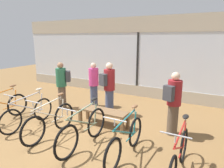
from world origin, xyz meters
TOP-DOWN VIEW (x-y plane):
  - ground_plane at (0.00, 0.00)m, footprint 24.00×24.00m
  - shop_back_wall at (0.00, 4.08)m, footprint 12.00×0.08m
  - bicycle_far_left at (-2.46, -0.26)m, footprint 0.46×1.75m
  - bicycle_left at (-1.48, -0.12)m, footprint 0.46×1.71m
  - bicycle_center_left at (-0.53, -0.25)m, footprint 0.46×1.71m
  - bicycle_center_right at (0.47, -0.23)m, footprint 0.46×1.80m
  - bicycle_right at (1.47, -0.16)m, footprint 0.46×1.71m
  - bicycle_far_right at (2.52, -0.24)m, footprint 0.46×1.72m
  - display_bench at (0.29, 0.90)m, footprint 1.40×0.44m
  - customer_near_rack at (-0.85, 2.14)m, footprint 0.48×0.48m
  - customer_by_window at (2.06, 1.30)m, footprint 0.45×0.55m
  - customer_mid_floor at (0.02, 1.68)m, footprint 0.45×0.55m
  - customer_near_bench at (-1.69, 1.47)m, footprint 0.56×0.51m

SIDE VIEW (x-z plane):
  - ground_plane at x=0.00m, z-range 0.00..0.00m
  - bicycle_right at x=1.47m, z-range -0.13..0.88m
  - display_bench at x=0.29m, z-range 0.15..0.60m
  - bicycle_left at x=-1.48m, z-range -0.13..0.88m
  - bicycle_far_left at x=-2.46m, z-range -0.13..0.90m
  - bicycle_far_right at x=2.52m, z-range -0.13..0.90m
  - bicycle_center_left at x=-0.53m, z-range -0.13..0.91m
  - bicycle_center_right at x=0.47m, z-range -0.13..0.92m
  - customer_near_rack at x=-0.85m, z-range 0.03..1.59m
  - customer_near_bench at x=-1.69m, z-range 0.06..1.65m
  - customer_by_window at x=2.06m, z-range 0.06..1.66m
  - customer_mid_floor at x=0.02m, z-range 0.06..1.73m
  - shop_back_wall at x=0.00m, z-range 0.04..3.24m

